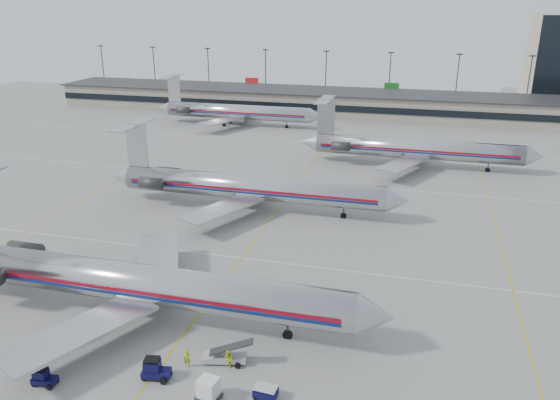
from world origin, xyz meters
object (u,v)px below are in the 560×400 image
(belt_loader, at_px, (226,356))
(tug_center, at_px, (155,370))
(jet_foreground, at_px, (133,282))
(uld_container, at_px, (208,389))
(jet_second_row, at_px, (245,186))

(belt_loader, bearing_deg, tug_center, -157.37)
(belt_loader, bearing_deg, jet_foreground, 143.74)
(uld_container, height_order, belt_loader, belt_loader)
(tug_center, xyz_separation_m, uld_container, (5.09, -1.17, 0.08))
(jet_second_row, xyz_separation_m, belt_loader, (9.78, -34.64, -2.81))
(uld_container, bearing_deg, jet_second_row, 114.40)
(jet_foreground, height_order, belt_loader, jet_foreground)
(jet_foreground, height_order, jet_second_row, jet_foreground)
(jet_foreground, xyz_separation_m, tug_center, (6.22, -8.13, -2.75))
(tug_center, height_order, belt_loader, belt_loader)
(jet_foreground, relative_size, belt_loader, 10.80)
(jet_foreground, relative_size, uld_container, 24.22)
(tug_center, distance_m, uld_container, 5.23)
(uld_container, bearing_deg, belt_loader, 103.92)
(jet_second_row, relative_size, tug_center, 18.39)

